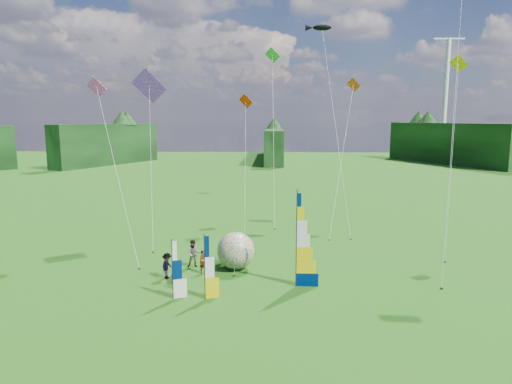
{
  "coord_description": "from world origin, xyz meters",
  "views": [
    {
      "loc": [
        0.05,
        -22.23,
        9.77
      ],
      "look_at": [
        -1.0,
        4.0,
        5.5
      ],
      "focal_mm": 32.0,
      "sensor_mm": 36.0,
      "label": 1
    }
  ],
  "objects_px": {
    "bol_inflatable": "(236,251)",
    "side_banner_left": "(205,268)",
    "spectator_a": "(203,262)",
    "spectator_d": "(224,250)",
    "spectator_b": "(194,254)",
    "camp_chair": "(176,274)",
    "kite_whale": "(335,114)",
    "side_banner_far": "(172,270)",
    "spectator_c": "(167,266)",
    "feather_banner_main": "(296,240)"
  },
  "relations": [
    {
      "from": "side_banner_left",
      "to": "feather_banner_main",
      "type": "bearing_deg",
      "value": 7.98
    },
    {
      "from": "camp_chair",
      "to": "kite_whale",
      "type": "xyz_separation_m",
      "value": [
        11.4,
        16.68,
        9.6
      ]
    },
    {
      "from": "bol_inflatable",
      "to": "feather_banner_main",
      "type": "bearing_deg",
      "value": -38.54
    },
    {
      "from": "side_banner_far",
      "to": "spectator_b",
      "type": "relative_size",
      "value": 1.78
    },
    {
      "from": "side_banner_far",
      "to": "spectator_d",
      "type": "height_order",
      "value": "side_banner_far"
    },
    {
      "from": "side_banner_left",
      "to": "bol_inflatable",
      "type": "xyz_separation_m",
      "value": [
        1.26,
        5.14,
        -0.55
      ]
    },
    {
      "from": "spectator_c",
      "to": "camp_chair",
      "type": "relative_size",
      "value": 1.51
    },
    {
      "from": "side_banner_left",
      "to": "side_banner_far",
      "type": "relative_size",
      "value": 1.09
    },
    {
      "from": "spectator_a",
      "to": "kite_whale",
      "type": "bearing_deg",
      "value": 24.65
    },
    {
      "from": "camp_chair",
      "to": "spectator_c",
      "type": "bearing_deg",
      "value": 130.34
    },
    {
      "from": "feather_banner_main",
      "to": "bol_inflatable",
      "type": "bearing_deg",
      "value": 141.49
    },
    {
      "from": "bol_inflatable",
      "to": "side_banner_left",
      "type": "bearing_deg",
      "value": -103.73
    },
    {
      "from": "bol_inflatable",
      "to": "side_banner_far",
      "type": "bearing_deg",
      "value": -120.1
    },
    {
      "from": "spectator_a",
      "to": "kite_whale",
      "type": "relative_size",
      "value": 0.07
    },
    {
      "from": "spectator_c",
      "to": "bol_inflatable",
      "type": "bearing_deg",
      "value": -52.54
    },
    {
      "from": "bol_inflatable",
      "to": "spectator_a",
      "type": "distance_m",
      "value": 2.26
    },
    {
      "from": "bol_inflatable",
      "to": "spectator_d",
      "type": "xyz_separation_m",
      "value": [
        -0.93,
        1.17,
        -0.31
      ]
    },
    {
      "from": "bol_inflatable",
      "to": "kite_whale",
      "type": "distance_m",
      "value": 18.46
    },
    {
      "from": "side_banner_left",
      "to": "kite_whale",
      "type": "xyz_separation_m",
      "value": [
        9.27,
        19.17,
        8.36
      ]
    },
    {
      "from": "feather_banner_main",
      "to": "side_banner_left",
      "type": "xyz_separation_m",
      "value": [
        -5.03,
        -2.13,
        -1.0
      ]
    },
    {
      "from": "spectator_b",
      "to": "spectator_c",
      "type": "bearing_deg",
      "value": -125.56
    },
    {
      "from": "feather_banner_main",
      "to": "side_banner_left",
      "type": "height_order",
      "value": "feather_banner_main"
    },
    {
      "from": "camp_chair",
      "to": "feather_banner_main",
      "type": "bearing_deg",
      "value": -9.22
    },
    {
      "from": "camp_chair",
      "to": "spectator_a",
      "type": "bearing_deg",
      "value": 43.84
    },
    {
      "from": "side_banner_left",
      "to": "spectator_c",
      "type": "distance_m",
      "value": 4.33
    },
    {
      "from": "spectator_c",
      "to": "side_banner_far",
      "type": "bearing_deg",
      "value": -150.11
    },
    {
      "from": "spectator_c",
      "to": "side_banner_left",
      "type": "bearing_deg",
      "value": -126.79
    },
    {
      "from": "side_banner_left",
      "to": "camp_chair",
      "type": "bearing_deg",
      "value": 115.46
    },
    {
      "from": "feather_banner_main",
      "to": "kite_whale",
      "type": "bearing_deg",
      "value": 76.06
    },
    {
      "from": "spectator_b",
      "to": "camp_chair",
      "type": "xyz_separation_m",
      "value": [
        -0.56,
        -2.89,
        -0.38
      ]
    },
    {
      "from": "side_banner_left",
      "to": "side_banner_far",
      "type": "height_order",
      "value": "side_banner_left"
    },
    {
      "from": "spectator_a",
      "to": "spectator_b",
      "type": "bearing_deg",
      "value": 92.78
    },
    {
      "from": "side_banner_left",
      "to": "side_banner_far",
      "type": "xyz_separation_m",
      "value": [
        -1.75,
        -0.04,
        -0.15
      ]
    },
    {
      "from": "spectator_d",
      "to": "kite_whale",
      "type": "bearing_deg",
      "value": -92.25
    },
    {
      "from": "bol_inflatable",
      "to": "spectator_b",
      "type": "xyz_separation_m",
      "value": [
        -2.82,
        0.24,
        -0.31
      ]
    },
    {
      "from": "spectator_a",
      "to": "spectator_d",
      "type": "bearing_deg",
      "value": 32.06
    },
    {
      "from": "spectator_d",
      "to": "side_banner_left",
      "type": "bearing_deg",
      "value": 119.57
    },
    {
      "from": "spectator_d",
      "to": "kite_whale",
      "type": "xyz_separation_m",
      "value": [
        8.95,
        12.87,
        9.22
      ]
    },
    {
      "from": "feather_banner_main",
      "to": "camp_chair",
      "type": "bearing_deg",
      "value": 177.1
    },
    {
      "from": "side_banner_left",
      "to": "spectator_c",
      "type": "height_order",
      "value": "side_banner_left"
    },
    {
      "from": "camp_chair",
      "to": "kite_whale",
      "type": "bearing_deg",
      "value": 49.37
    },
    {
      "from": "bol_inflatable",
      "to": "camp_chair",
      "type": "relative_size",
      "value": 2.3
    },
    {
      "from": "spectator_a",
      "to": "spectator_c",
      "type": "height_order",
      "value": "spectator_c"
    },
    {
      "from": "feather_banner_main",
      "to": "spectator_d",
      "type": "relative_size",
      "value": 3.05
    },
    {
      "from": "camp_chair",
      "to": "spectator_b",
      "type": "bearing_deg",
      "value": 72.8
    },
    {
      "from": "feather_banner_main",
      "to": "spectator_d",
      "type": "height_order",
      "value": "feather_banner_main"
    },
    {
      "from": "kite_whale",
      "to": "side_banner_left",
      "type": "bearing_deg",
      "value": -137.82
    },
    {
      "from": "spectator_a",
      "to": "feather_banner_main",
      "type": "bearing_deg",
      "value": -51.13
    },
    {
      "from": "spectator_b",
      "to": "spectator_d",
      "type": "relative_size",
      "value": 1.01
    },
    {
      "from": "side_banner_far",
      "to": "camp_chair",
      "type": "xyz_separation_m",
      "value": [
        -0.37,
        2.54,
        -1.09
      ]
    }
  ]
}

